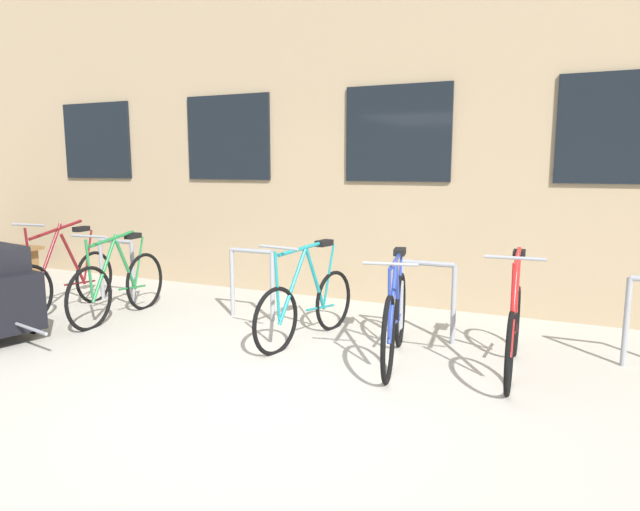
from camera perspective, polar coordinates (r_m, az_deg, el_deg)
ground_plane at (r=4.39m, az=-5.40°, el=-14.05°), size 42.00×42.00×0.00m
storefront_building at (r=9.61m, az=12.66°, el=19.45°), size 28.00×5.09×7.00m
bike_rack at (r=5.99m, az=1.35°, el=-2.86°), size 6.58×0.05×0.80m
bicycle_blue at (r=5.09m, az=7.52°, el=-6.23°), size 0.48×1.67×0.99m
bicycle_teal at (r=5.64m, az=-1.33°, el=-4.88°), size 0.45×1.60×1.01m
bicycle_green at (r=6.84m, az=-19.52°, el=-2.82°), size 0.44×1.65×1.02m
bicycle_red at (r=5.06m, az=18.84°, el=-6.91°), size 0.44×1.63×1.07m
bicycle_maroon at (r=7.42m, az=-24.25°, el=-2.22°), size 0.44×1.69×1.11m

